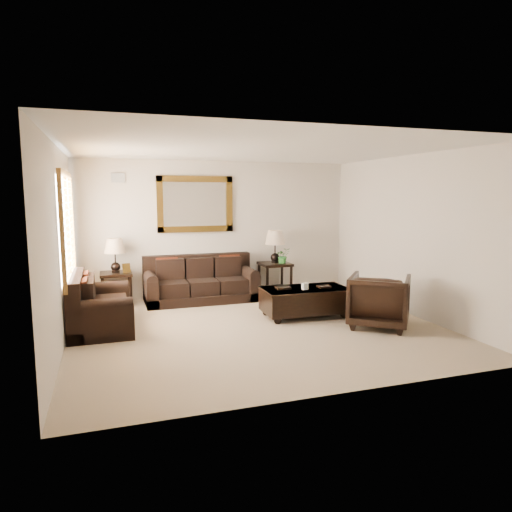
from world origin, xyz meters
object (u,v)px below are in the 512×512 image
object	(u,v)px
sofa	(201,284)
armchair	(379,298)
end_table_right	(275,253)
coffee_table	(305,299)
end_table_left	(115,262)
loveseat	(97,309)

from	to	relation	value
sofa	armchair	bearing A→B (deg)	-48.88
sofa	armchair	size ratio (longest dim) A/B	2.35
end_table_right	armchair	world-z (taller)	end_table_right
coffee_table	armchair	bearing A→B (deg)	-44.80
end_table_left	loveseat	bearing A→B (deg)	-102.27
sofa	end_table_left	world-z (taller)	end_table_left
end_table_right	coffee_table	world-z (taller)	end_table_right
sofa	armchair	xyz separation A→B (m)	(2.28, -2.61, 0.14)
coffee_table	armchair	xyz separation A→B (m)	(0.84, -0.90, 0.15)
end_table_left	coffee_table	size ratio (longest dim) A/B	0.85
end_table_right	loveseat	bearing A→B (deg)	-156.97
end_table_left	armchair	xyz separation A→B (m)	(3.83, -2.70, -0.36)
end_table_left	armchair	bearing A→B (deg)	-35.20
sofa	coffee_table	world-z (taller)	sofa
sofa	end_table_right	world-z (taller)	end_table_right
end_table_right	coffee_table	xyz separation A→B (m)	(-0.13, -1.78, -0.56)
end_table_left	armchair	size ratio (longest dim) A/B	1.38
loveseat	end_table_right	xyz separation A→B (m)	(3.44, 1.46, 0.55)
end_table_left	coffee_table	distance (m)	3.52
sofa	end_table_left	distance (m)	1.63
loveseat	end_table_left	xyz separation A→B (m)	(0.32, 1.48, 0.50)
armchair	loveseat	bearing A→B (deg)	22.48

